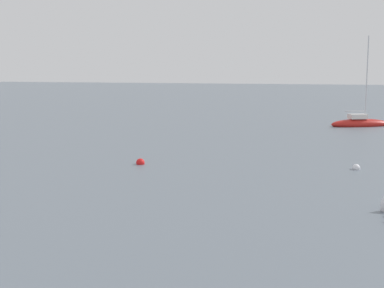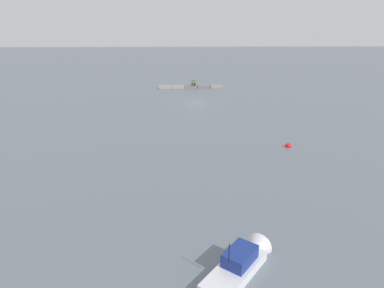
{
  "view_description": "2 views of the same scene",
  "coord_description": "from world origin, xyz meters",
  "px_view_note": "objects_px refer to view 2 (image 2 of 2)",
  "views": [
    {
      "loc": [
        27.17,
        41.4,
        7.12
      ],
      "look_at": [
        -7.78,
        29.71,
        1.85
      ],
      "focal_mm": 48.17,
      "sensor_mm": 36.0,
      "label": 1
    },
    {
      "loc": [
        4.28,
        58.98,
        11.95
      ],
      "look_at": [
        2.3,
        26.07,
        0.81
      ],
      "focal_mm": 30.84,
      "sensor_mm": 36.0,
      "label": 2
    }
  ],
  "objects_px": {
    "person_seated_dark_left": "(195,84)",
    "mooring_buoy_near": "(288,146)",
    "motorboat_white_near": "(242,262)",
    "person_seated_brown_right": "(192,84)",
    "umbrella_open_green": "(194,80)"
  },
  "relations": [
    {
      "from": "person_seated_dark_left",
      "to": "mooring_buoy_near",
      "type": "height_order",
      "value": "person_seated_dark_left"
    },
    {
      "from": "person_seated_dark_left",
      "to": "motorboat_white_near",
      "type": "relative_size",
      "value": 0.15
    },
    {
      "from": "person_seated_dark_left",
      "to": "person_seated_brown_right",
      "type": "relative_size",
      "value": 1.0
    },
    {
      "from": "motorboat_white_near",
      "to": "person_seated_dark_left",
      "type": "bearing_deg",
      "value": 128.51
    },
    {
      "from": "person_seated_brown_right",
      "to": "mooring_buoy_near",
      "type": "bearing_deg",
      "value": 109.03
    },
    {
      "from": "person_seated_brown_right",
      "to": "mooring_buoy_near",
      "type": "distance_m",
      "value": 42.1
    },
    {
      "from": "motorboat_white_near",
      "to": "person_seated_brown_right",
      "type": "bearing_deg",
      "value": 129.04
    },
    {
      "from": "motorboat_white_near",
      "to": "mooring_buoy_near",
      "type": "bearing_deg",
      "value": 104.6
    },
    {
      "from": "umbrella_open_green",
      "to": "motorboat_white_near",
      "type": "height_order",
      "value": "motorboat_white_near"
    },
    {
      "from": "person_seated_dark_left",
      "to": "motorboat_white_near",
      "type": "height_order",
      "value": "motorboat_white_near"
    },
    {
      "from": "motorboat_white_near",
      "to": "mooring_buoy_near",
      "type": "height_order",
      "value": "motorboat_white_near"
    },
    {
      "from": "umbrella_open_green",
      "to": "motorboat_white_near",
      "type": "relative_size",
      "value": 0.3
    },
    {
      "from": "mooring_buoy_near",
      "to": "motorboat_white_near",
      "type": "bearing_deg",
      "value": 64.6
    },
    {
      "from": "person_seated_dark_left",
      "to": "mooring_buoy_near",
      "type": "xyz_separation_m",
      "value": [
        -7.54,
        41.31,
        -0.75
      ]
    },
    {
      "from": "person_seated_dark_left",
      "to": "mooring_buoy_near",
      "type": "bearing_deg",
      "value": 108.28
    }
  ]
}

